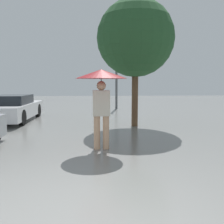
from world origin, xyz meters
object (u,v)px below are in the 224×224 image
(parked_car_farthest, at_px, (13,108))
(street_lamp, at_px, (116,70))
(tree, at_px, (135,38))
(pedestrian, at_px, (101,84))

(parked_car_farthest, distance_m, street_lamp, 7.31)
(parked_car_farthest, bearing_deg, tree, -18.21)
(pedestrian, bearing_deg, street_lamp, 83.40)
(parked_car_farthest, height_order, tree, tree)
(tree, bearing_deg, parked_car_farthest, 161.79)
(tree, height_order, street_lamp, tree)
(pedestrian, bearing_deg, parked_car_farthest, 127.16)
(tree, xyz_separation_m, street_lamp, (-0.19, 6.69, -0.83))
(tree, bearing_deg, pedestrian, -112.06)
(pedestrian, height_order, street_lamp, street_lamp)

